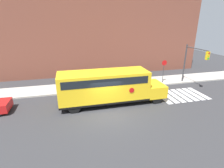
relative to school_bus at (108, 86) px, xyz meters
The scene contains 7 objects.
ground_plane 2.65m from the school_bus, 100.53° to the right, with size 60.00×60.00×0.00m, color #333335.
sidewalk_strip 4.82m from the school_bus, 94.67° to the left, with size 44.00×3.00×0.15m.
building_backdrop 11.93m from the school_bus, 91.92° to the left, with size 32.00×4.00×12.54m.
crosswalk_stripes 7.83m from the school_bus, ahead, with size 4.70×3.20×0.01m.
school_bus is the anchor object (origin of this frame).
stop_sign 8.38m from the school_bus, 25.69° to the left, with size 0.61×0.10×2.85m.
traffic_light 10.50m from the school_bus, 12.48° to the left, with size 0.28×3.55×4.58m.
Camera 1 is at (-2.74, -12.14, 7.07)m, focal length 28.00 mm.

